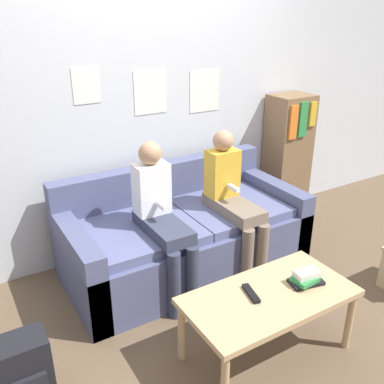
{
  "coord_description": "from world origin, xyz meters",
  "views": [
    {
      "loc": [
        -1.48,
        -2.03,
        1.95
      ],
      "look_at": [
        0.0,
        0.43,
        0.71
      ],
      "focal_mm": 40.0,
      "sensor_mm": 36.0,
      "label": 1
    }
  ],
  "objects_px": {
    "person_right": "(233,198)",
    "bookshelf": "(287,156)",
    "person_left": "(161,215)",
    "coffee_table": "(269,301)",
    "backpack": "(22,366)",
    "couch": "(183,236)",
    "tv_remote": "(251,293)"
  },
  "relations": [
    {
      "from": "coffee_table",
      "to": "backpack",
      "type": "xyz_separation_m",
      "value": [
        -1.31,
        0.47,
        -0.22
      ]
    },
    {
      "from": "person_left",
      "to": "person_right",
      "type": "distance_m",
      "value": 0.61
    },
    {
      "from": "couch",
      "to": "person_left",
      "type": "bearing_deg",
      "value": -144.98
    },
    {
      "from": "couch",
      "to": "bookshelf",
      "type": "relative_size",
      "value": 1.54
    },
    {
      "from": "person_left",
      "to": "tv_remote",
      "type": "relative_size",
      "value": 6.39
    },
    {
      "from": "person_left",
      "to": "person_right",
      "type": "xyz_separation_m",
      "value": [
        0.61,
        -0.0,
        -0.0
      ]
    },
    {
      "from": "coffee_table",
      "to": "person_left",
      "type": "relative_size",
      "value": 0.9
    },
    {
      "from": "person_right",
      "to": "tv_remote",
      "type": "xyz_separation_m",
      "value": [
        -0.47,
        -0.83,
        -0.18
      ]
    },
    {
      "from": "tv_remote",
      "to": "backpack",
      "type": "distance_m",
      "value": 1.32
    },
    {
      "from": "couch",
      "to": "bookshelf",
      "type": "distance_m",
      "value": 1.45
    },
    {
      "from": "coffee_table",
      "to": "person_right",
      "type": "bearing_deg",
      "value": 67.27
    },
    {
      "from": "coffee_table",
      "to": "tv_remote",
      "type": "bearing_deg",
      "value": 152.91
    },
    {
      "from": "coffee_table",
      "to": "person_right",
      "type": "height_order",
      "value": "person_right"
    },
    {
      "from": "coffee_table",
      "to": "tv_remote",
      "type": "relative_size",
      "value": 5.75
    },
    {
      "from": "tv_remote",
      "to": "backpack",
      "type": "height_order",
      "value": "tv_remote"
    },
    {
      "from": "couch",
      "to": "bookshelf",
      "type": "height_order",
      "value": "bookshelf"
    },
    {
      "from": "couch",
      "to": "coffee_table",
      "type": "xyz_separation_m",
      "value": [
        -0.05,
        -1.09,
        0.1
      ]
    },
    {
      "from": "coffee_table",
      "to": "tv_remote",
      "type": "distance_m",
      "value": 0.12
    },
    {
      "from": "backpack",
      "to": "person_left",
      "type": "bearing_deg",
      "value": 20.79
    },
    {
      "from": "coffee_table",
      "to": "person_right",
      "type": "relative_size",
      "value": 0.9
    },
    {
      "from": "couch",
      "to": "coffee_table",
      "type": "height_order",
      "value": "couch"
    },
    {
      "from": "person_left",
      "to": "bookshelf",
      "type": "xyz_separation_m",
      "value": [
        1.66,
        0.54,
        -0.01
      ]
    },
    {
      "from": "person_left",
      "to": "person_right",
      "type": "height_order",
      "value": "person_left"
    },
    {
      "from": "person_right",
      "to": "bookshelf",
      "type": "relative_size",
      "value": 0.92
    },
    {
      "from": "person_left",
      "to": "bookshelf",
      "type": "bearing_deg",
      "value": 18.11
    },
    {
      "from": "couch",
      "to": "tv_remote",
      "type": "bearing_deg",
      "value": -98.28
    },
    {
      "from": "person_left",
      "to": "couch",
      "type": "bearing_deg",
      "value": 35.02
    },
    {
      "from": "couch",
      "to": "person_left",
      "type": "xyz_separation_m",
      "value": [
        -0.29,
        -0.2,
        0.34
      ]
    },
    {
      "from": "bookshelf",
      "to": "backpack",
      "type": "bearing_deg",
      "value": -160.83
    },
    {
      "from": "person_right",
      "to": "bookshelf",
      "type": "xyz_separation_m",
      "value": [
        1.06,
        0.55,
        -0.01
      ]
    },
    {
      "from": "person_right",
      "to": "tv_remote",
      "type": "distance_m",
      "value": 0.97
    },
    {
      "from": "bookshelf",
      "to": "backpack",
      "type": "height_order",
      "value": "bookshelf"
    }
  ]
}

